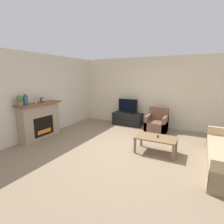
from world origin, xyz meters
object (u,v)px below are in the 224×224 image
Objects in this scene: armchair at (157,124)px; potted_plant at (20,100)px; tv_stand at (128,119)px; mantel_vase_left at (26,100)px; coffee_table at (156,139)px; fireplace at (40,120)px; remote at (158,136)px; mantel_clock at (42,100)px; tv at (128,106)px; mantel_vase_centre_left at (35,101)px.

potted_plant is at bearing -136.55° from armchair.
potted_plant reaches higher than tv_stand.
mantel_vase_left reaches higher than coffee_table.
fireplace is 0.84m from mantel_vase_left.
mantel_vase_left reaches higher than fireplace.
coffee_table is (1.68, -2.14, 0.12)m from tv_stand.
tv_stand is 7.74× the size of remote.
potted_plant is 3.92m from remote.
remote is at bearing 16.89° from mantel_vase_left.
mantel_clock is 0.78m from potted_plant.
tv_stand is at bearing 163.91° from armchair.
tv reaches higher than armchair.
mantel_vase_centre_left is at bearing -90.17° from mantel_clock.
fireplace is 0.96m from potted_plant.
mantel_clock reaches higher than tv_stand.
mantel_clock is at bearing -125.97° from tv_stand.
tv is 5.24× the size of remote.
potted_plant is 3.89m from coffee_table.
fireplace is 1.23× the size of tv_stand.
remote reaches higher than coffee_table.
armchair is at bearing -16.09° from tv_stand.
mantel_vase_centre_left is 3.45m from tv.
potted_plant reaches higher than mantel_vase_centre_left.
tv_stand is 2.71m from remote.
tv_stand is 2.73m from coffee_table.
mantel_vase_left is 2.07× the size of remote.
tv is at bearing -90.00° from tv_stand.
mantel_vase_centre_left is at bearing -123.45° from tv_stand.
armchair is at bearing -16.00° from tv.
mantel_clock is at bearing 89.94° from potted_plant.
fireplace is 0.66m from mantel_clock.
mantel_vase_centre_left reaches higher than tv.
potted_plant is 4.01m from tv_stand.
remote is at bearing 11.96° from mantel_vase_centre_left.
tv reaches higher than coffee_table.
fireplace is 1.70× the size of armchair.
mantel_clock is 3.36m from tv_stand.
mantel_vase_centre_left is 0.20× the size of armchair.
fireplace is at bearing 98.70° from mantel_vase_centre_left.
coffee_table is (1.68, -2.14, -0.40)m from tv.
armchair is (3.17, 3.00, -1.03)m from potted_plant.
mantel_vase_left is 2.13× the size of mantel_clock.
tv_stand is at bearing 60.76° from potted_plant.
mantel_vase_left is 4.36m from armchair.
fireplace is 1.43× the size of coffee_table.
fireplace is 0.66m from mantel_vase_centre_left.
armchair is (1.28, -0.37, 0.03)m from tv_stand.
fireplace is at bearing 91.55° from potted_plant.
remote is at bearing 10.22° from fireplace.
armchair is 1.78m from remote.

